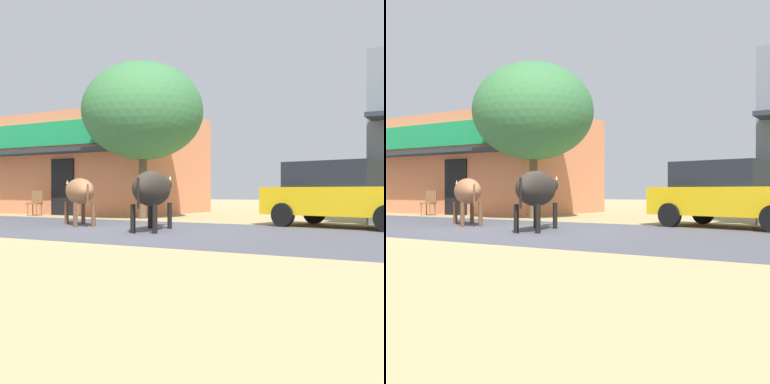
{
  "view_description": "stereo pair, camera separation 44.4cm",
  "coord_description": "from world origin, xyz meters",
  "views": [
    {
      "loc": [
        6.88,
        -9.75,
        0.9
      ],
      "look_at": [
        0.5,
        1.29,
        0.88
      ],
      "focal_mm": 48.32,
      "sensor_mm": 36.0,
      "label": 1
    },
    {
      "loc": [
        7.26,
        -9.53,
        0.9
      ],
      "look_at": [
        0.5,
        1.29,
        0.88
      ],
      "focal_mm": 48.32,
      "sensor_mm": 36.0,
      "label": 2
    }
  ],
  "objects": [
    {
      "name": "ground",
      "position": [
        0.0,
        0.0,
        0.0
      ],
      "size": [
        80.0,
        80.0,
        0.0
      ],
      "primitive_type": "plane",
      "color": "tan"
    },
    {
      "name": "cow_far_dark",
      "position": [
        0.26,
        -0.05,
        0.95
      ],
      "size": [
        1.4,
        2.75,
        1.36
      ],
      "color": "#2A251F",
      "rests_on": "ground"
    },
    {
      "name": "cafe_chair_near_tree",
      "position": [
        -7.57,
        3.79,
        0.51
      ],
      "size": [
        0.55,
        0.55,
        0.92
      ],
      "color": "brown",
      "rests_on": "ground"
    },
    {
      "name": "roadside_tree",
      "position": [
        -2.96,
        4.07,
        3.51
      ],
      "size": [
        3.98,
        3.98,
        5.11
      ],
      "color": "brown",
      "rests_on": "ground"
    },
    {
      "name": "cow_near_brown",
      "position": [
        -2.48,
        0.51,
        0.88
      ],
      "size": [
        2.25,
        1.84,
        1.24
      ],
      "color": "#9E6742",
      "rests_on": "ground"
    },
    {
      "name": "parked_hatchback_car",
      "position": [
        3.72,
        3.24,
        0.84
      ],
      "size": [
        4.31,
        2.43,
        1.64
      ],
      "color": "gold",
      "rests_on": "ground"
    },
    {
      "name": "asphalt_road",
      "position": [
        0.0,
        0.0,
        0.0
      ],
      "size": [
        72.0,
        5.92,
        0.0
      ],
      "primitive_type": "cube",
      "color": "#4C4C56",
      "rests_on": "ground"
    },
    {
      "name": "storefront_left_cafe",
      "position": [
        -7.85,
        7.23,
        1.96
      ],
      "size": [
        8.52,
        6.41,
        3.92
      ],
      "color": "#D47A52",
      "rests_on": "ground"
    }
  ]
}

